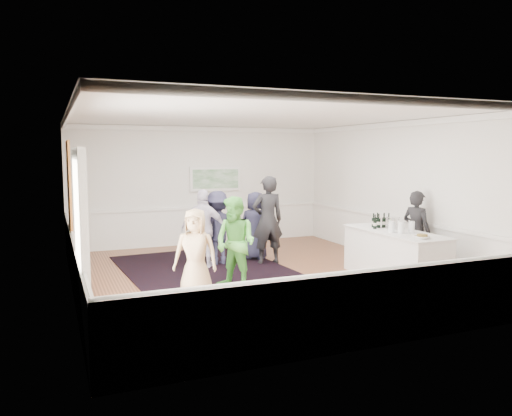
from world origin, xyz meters
name	(u,v)px	position (x,y,z in m)	size (l,w,h in m)	color
floor	(257,276)	(0.00, 0.00, 0.00)	(8.00, 8.00, 0.00)	brown
ceiling	(257,116)	(0.00, 0.00, 3.20)	(7.00, 8.00, 0.02)	white
wall_left	(70,205)	(-3.50, 0.00, 1.60)	(0.02, 8.00, 3.20)	white
wall_right	(400,192)	(3.50, 0.00, 1.60)	(0.02, 8.00, 3.20)	white
wall_back	(201,186)	(0.00, 4.00, 1.60)	(7.00, 0.02, 3.20)	white
wall_front	(380,224)	(0.00, -4.00, 1.60)	(7.00, 0.02, 3.20)	white
wainscoting	(257,252)	(0.00, 0.00, 0.50)	(7.00, 8.00, 1.00)	white
mirror	(69,188)	(-3.45, 1.30, 1.80)	(0.05, 1.25, 1.85)	#C17838
doorway	(80,231)	(-3.45, -1.90, 1.42)	(0.10, 1.78, 2.56)	white
landscape_painting	(216,179)	(0.40, 3.95, 1.78)	(1.44, 0.06, 0.66)	white
area_rug	(205,269)	(-0.80, 0.99, 0.01)	(3.27, 4.30, 0.02)	black
serving_table	(395,255)	(2.43, -1.23, 0.48)	(0.90, 2.38, 0.96)	silver
bartender	(416,232)	(3.20, -0.92, 0.86)	(0.63, 0.41, 1.72)	black
guest_tan	(195,253)	(-1.54, -0.94, 0.77)	(0.76, 0.49, 1.55)	tan
guest_green	(236,243)	(-0.72, -0.69, 0.85)	(0.83, 0.65, 1.70)	#63D454
guest_lilac	(204,229)	(-0.76, 1.18, 0.85)	(1.00, 0.42, 1.71)	silver
guest_dark_a	(218,228)	(-0.39, 1.36, 0.82)	(1.07, 0.61, 1.65)	#201F34
guest_dark_b	(268,220)	(0.68, 1.03, 0.99)	(0.72, 0.47, 1.98)	black
guest_navy	(255,226)	(0.60, 1.55, 0.80)	(0.78, 0.51, 1.60)	#201F34
wine_bottles	(380,220)	(2.44, -0.72, 1.12)	(0.48, 0.30, 0.31)	black
juice_pitchers	(401,227)	(2.39, -1.45, 1.08)	(0.44, 0.30, 0.24)	#60AB3D
ice_bucket	(393,224)	(2.53, -1.01, 1.08)	(0.26, 0.26, 0.24)	silver
nut_bowl	(422,237)	(2.31, -2.12, 1.00)	(0.27, 0.27, 0.07)	white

